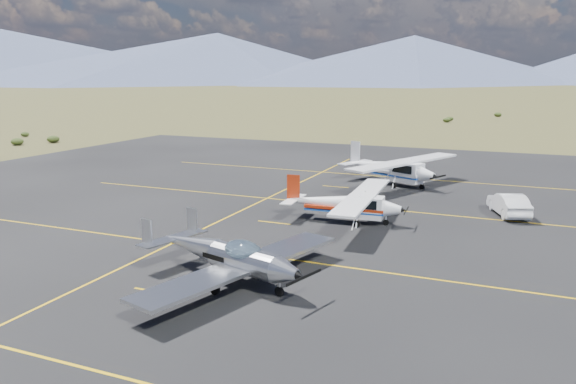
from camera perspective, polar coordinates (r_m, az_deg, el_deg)
The scene contains 6 objects.
ground at distance 23.73m, azimuth -2.27°, elevation -8.25°, with size 1600.00×1600.00×0.00m, color #383D1C.
apron at distance 29.90m, azimuth 3.45°, elevation -3.96°, with size 72.00×72.00×0.02m, color black.
aircraft_low_wing at distance 22.61m, azimuth -5.95°, elevation -6.49°, with size 7.53×10.26×2.23m.
aircraft_cessna at distance 31.49m, azimuth 5.79°, elevation -1.08°, with size 5.95×9.92×2.51m.
aircraft_plain at distance 42.66m, azimuth 10.47°, elevation 2.48°, with size 8.44×11.19×2.93m.
sedan at distance 35.37m, azimuth 21.51°, elevation -1.15°, with size 1.41×4.03×1.33m, color silver.
Camera 1 is at (9.52, -20.13, 8.21)m, focal length 35.00 mm.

